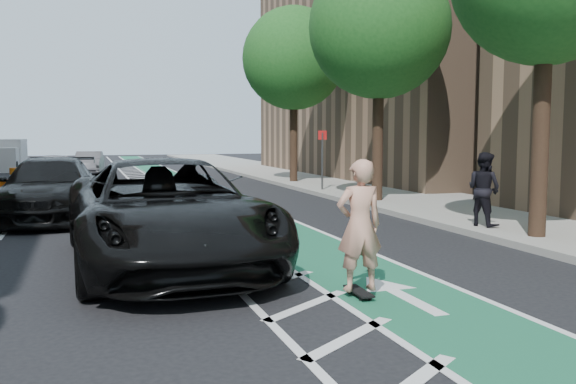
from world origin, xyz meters
name	(u,v)px	position (x,y,z in m)	size (l,w,h in m)	color
ground	(169,270)	(0.00, 0.00, 0.00)	(120.00, 120.00, 0.00)	black
bike_lane	(219,202)	(3.00, 10.00, 0.01)	(2.00, 90.00, 0.01)	#1B5F40
buffer_strip	(175,204)	(1.50, 10.00, 0.01)	(1.40, 90.00, 0.01)	silver
sidewalk_right	(389,194)	(9.50, 10.00, 0.07)	(5.00, 90.00, 0.15)	gray
curb_right	(328,196)	(7.05, 10.00, 0.08)	(0.12, 90.00, 0.16)	gray
building_right_far	(435,5)	(17.50, 20.00, 9.50)	(14.00, 22.00, 19.00)	#84664C
tree_r_c	(376,29)	(7.90, 8.00, 5.77)	(4.20, 4.20, 7.90)	#382619
tree_r_d	(296,58)	(7.90, 16.00, 5.77)	(4.20, 4.20, 7.90)	#382619
sign_post	(322,159)	(7.60, 12.00, 1.35)	(0.35, 0.08, 2.47)	#4C4C4C
skateboard	(359,291)	(2.38, -2.59, 0.08)	(0.23, 0.73, 0.10)	black
skateboarder	(359,225)	(2.38, -2.59, 1.05)	(0.69, 0.45, 1.90)	tan
suv_near	(165,212)	(0.00, 0.48, 0.95)	(3.17, 6.87, 1.91)	black
suv_far	(50,189)	(-2.27, 7.50, 0.84)	(2.35, 5.78, 1.68)	black
car_silver	(54,166)	(-2.88, 23.77, 0.66)	(1.56, 3.88, 1.32)	#A7A8AD
car_grey	(89,163)	(-1.11, 26.52, 0.67)	(1.41, 4.06, 1.34)	#58585D
pedestrian	(484,189)	(7.70, 1.80, 1.03)	(0.86, 0.67, 1.77)	black
box_truck	(5,156)	(-6.19, 32.12, 0.92)	(2.32, 4.89, 2.00)	silver
barrel_b	(24,196)	(-3.13, 9.50, 0.48)	(0.74, 0.74, 1.01)	orange
barrel_c	(17,180)	(-4.00, 16.76, 0.45)	(0.71, 0.71, 0.96)	#DC610B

